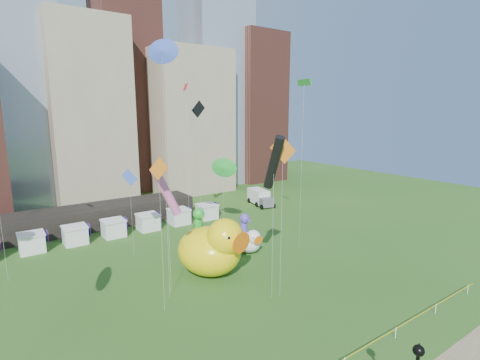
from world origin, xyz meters
TOP-DOWN VIEW (x-y plane):
  - skyline at (2.25, 61.06)m, footprint 101.00×23.00m
  - pavilion at (-4.00, 42.00)m, footprint 38.00×6.00m
  - vendor_tents at (1.02, 36.00)m, footprint 33.24×2.80m
  - big_duck at (6.14, 17.61)m, footprint 8.00×9.24m
  - small_duck at (12.98, 20.36)m, footprint 2.99×4.04m
  - seahorse_green at (6.84, 21.81)m, footprint 1.48×1.78m
  - seahorse_purple at (12.93, 21.28)m, footprint 1.24×1.57m
  - box_truck at (28.58, 38.09)m, footprint 3.69×6.94m
  - kite_0 at (8.67, 27.89)m, footprint 1.29×2.58m
  - kite_2 at (8.19, 10.26)m, footprint 1.42×3.03m
  - kite_3 at (19.44, 18.21)m, footprint 0.79×2.58m
  - kite_5 at (0.99, 27.66)m, footprint 1.37×1.63m
  - kite_6 at (-0.99, 13.85)m, footprint 0.90×1.78m
  - kite_9 at (0.34, 15.70)m, footprint 2.79×1.05m
  - kite_10 at (12.31, 31.41)m, footprint 2.39×0.53m
  - kite_11 at (13.83, 27.46)m, footprint 1.52×2.48m
  - kite_13 at (0.83, 16.48)m, footprint 1.32×1.89m
  - kite_14 at (9.01, 10.03)m, footprint 2.52×0.61m

SIDE VIEW (x-z plane):
  - vendor_tents at x=1.02m, z-range -0.09..2.31m
  - small_duck at x=12.98m, z-range -0.13..2.99m
  - box_truck at x=28.58m, z-range 0.04..2.84m
  - pavilion at x=-4.00m, z-range 0.00..3.20m
  - big_duck at x=6.14m, z-range -0.27..6.25m
  - seahorse_purple at x=12.93m, z-range 0.87..5.66m
  - seahorse_green at x=6.84m, z-range 1.50..7.82m
  - kite_5 at x=0.99m, z-range 4.12..14.82m
  - kite_11 at x=13.83m, z-range 4.16..15.12m
  - kite_9 at x=0.34m, z-range 3.94..16.48m
  - kite_6 at x=-0.99m, z-range 5.47..19.06m
  - kite_2 at x=8.19m, z-range 5.14..20.40m
  - kite_14 at x=9.01m, z-range 6.07..21.27m
  - kite_10 at x=12.31m, z-range 7.73..26.47m
  - kite_0 at x=8.67m, z-range 9.69..30.28m
  - kite_3 at x=19.44m, z-range 9.88..30.87m
  - skyline at x=2.25m, z-range -12.56..55.44m
  - kite_13 at x=0.83m, z-range 10.53..33.77m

